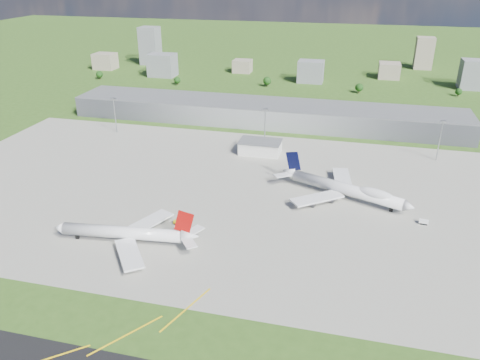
% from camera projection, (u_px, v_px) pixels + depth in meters
% --- Properties ---
extents(ground, '(1400.00, 1400.00, 0.00)m').
position_uv_depth(ground, '(260.00, 128.00, 351.06)').
color(ground, '#31531A').
rests_on(ground, ground).
extents(apron, '(360.00, 190.00, 0.08)m').
position_uv_depth(apron, '(238.00, 193.00, 252.00)').
color(apron, gray).
rests_on(apron, ground).
extents(terminal, '(300.00, 42.00, 15.00)m').
position_uv_depth(terminal, '(265.00, 113.00, 361.12)').
color(terminal, gray).
rests_on(terminal, ground).
extents(ops_building, '(26.00, 16.00, 8.00)m').
position_uv_depth(ops_building, '(260.00, 147.00, 303.17)').
color(ops_building, silver).
rests_on(ops_building, ground).
extents(mast_west, '(3.50, 2.00, 25.90)m').
position_uv_depth(mast_west, '(114.00, 109.00, 334.55)').
color(mast_west, gray).
rests_on(mast_west, ground).
extents(mast_center, '(3.50, 2.00, 25.90)m').
position_uv_depth(mast_center, '(265.00, 120.00, 310.61)').
color(mast_center, gray).
rests_on(mast_center, ground).
extents(mast_east, '(3.50, 2.00, 25.90)m').
position_uv_depth(mast_east, '(441.00, 133.00, 286.67)').
color(mast_east, gray).
rests_on(mast_east, ground).
extents(airliner_red_twin, '(66.08, 51.22, 18.13)m').
position_uv_depth(airliner_red_twin, '(128.00, 233.00, 205.08)').
color(airliner_red_twin, silver).
rests_on(airliner_red_twin, ground).
extents(airliner_blue_quad, '(70.88, 53.95, 19.40)m').
position_uv_depth(airliner_blue_quad, '(346.00, 189.00, 243.93)').
color(airliner_blue_quad, silver).
rests_on(airliner_blue_quad, ground).
extents(tug_yellow, '(3.72, 2.53, 1.72)m').
position_uv_depth(tug_yellow, '(177.00, 222.00, 221.64)').
color(tug_yellow, '#BCAD0B').
rests_on(tug_yellow, ground).
extents(van_white_near, '(4.19, 5.66, 2.63)m').
position_uv_depth(van_white_near, '(332.00, 197.00, 244.99)').
color(van_white_near, white).
rests_on(van_white_near, ground).
extents(van_white_far, '(4.41, 2.51, 2.21)m').
position_uv_depth(van_white_far, '(424.00, 222.00, 221.39)').
color(van_white_far, white).
rests_on(van_white_far, ground).
extents(bldg_far_w, '(24.00, 20.00, 18.00)m').
position_uv_depth(bldg_far_w, '(105.00, 61.00, 544.86)').
color(bldg_far_w, gray).
rests_on(bldg_far_w, ground).
extents(bldg_w, '(28.00, 22.00, 24.00)m').
position_uv_depth(bldg_w, '(162.00, 65.00, 508.57)').
color(bldg_w, slate).
rests_on(bldg_w, ground).
extents(bldg_cw, '(20.00, 18.00, 14.00)m').
position_uv_depth(bldg_cw, '(242.00, 66.00, 528.50)').
color(bldg_cw, gray).
rests_on(bldg_cw, ground).
extents(bldg_c, '(26.00, 20.00, 22.00)m').
position_uv_depth(bldg_c, '(311.00, 72.00, 482.98)').
color(bldg_c, slate).
rests_on(bldg_c, ground).
extents(bldg_ce, '(22.00, 24.00, 16.00)m').
position_uv_depth(bldg_ce, '(389.00, 70.00, 502.07)').
color(bldg_ce, gray).
rests_on(bldg_ce, ground).
extents(bldg_e, '(30.00, 22.00, 28.00)m').
position_uv_depth(bldg_e, '(476.00, 75.00, 455.71)').
color(bldg_e, slate).
rests_on(bldg_e, ground).
extents(bldg_tall_w, '(22.00, 20.00, 44.00)m').
position_uv_depth(bldg_tall_w, '(150.00, 46.00, 565.91)').
color(bldg_tall_w, slate).
rests_on(bldg_tall_w, ground).
extents(bldg_tall_e, '(20.00, 18.00, 36.00)m').
position_uv_depth(bldg_tall_e, '(424.00, 53.00, 541.99)').
color(bldg_tall_e, gray).
rests_on(bldg_tall_e, ground).
extents(tree_far_w, '(7.20, 7.20, 8.80)m').
position_uv_depth(tree_far_w, '(99.00, 74.00, 498.08)').
color(tree_far_w, '#382314').
rests_on(tree_far_w, ground).
extents(tree_w, '(6.75, 6.75, 8.25)m').
position_uv_depth(tree_w, '(177.00, 80.00, 474.23)').
color(tree_w, '#382314').
rests_on(tree_w, ground).
extents(tree_c, '(8.10, 8.10, 9.90)m').
position_uv_depth(tree_c, '(267.00, 81.00, 467.44)').
color(tree_c, '#382314').
rests_on(tree_c, ground).
extents(tree_e, '(7.65, 7.65, 9.35)m').
position_uv_depth(tree_e, '(359.00, 87.00, 443.59)').
color(tree_e, '#382314').
rests_on(tree_e, ground).
extents(tree_far_e, '(6.30, 6.30, 7.70)m').
position_uv_depth(tree_far_e, '(459.00, 92.00, 433.23)').
color(tree_far_e, '#382314').
rests_on(tree_far_e, ground).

